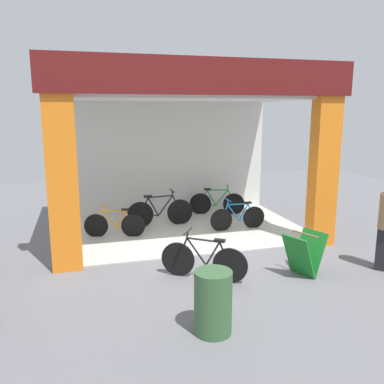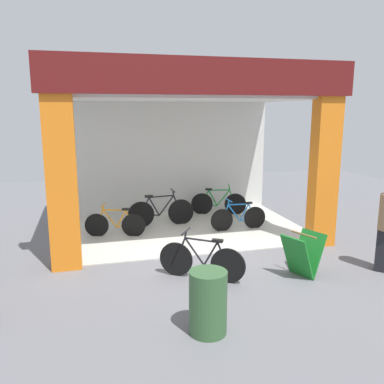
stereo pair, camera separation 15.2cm
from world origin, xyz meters
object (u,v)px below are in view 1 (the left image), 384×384
Objects in this scene: bicycle_inside_2 at (115,224)px; bicycle_parked_0 at (204,260)px; bicycle_inside_0 at (160,212)px; bicycle_inside_3 at (217,203)px; bicycle_inside_1 at (238,218)px; sandwich_board_sign at (304,254)px; trash_bin at (213,302)px.

bicycle_inside_2 is 1.04× the size of bicycle_parked_0.
bicycle_inside_0 is at bearing 27.17° from bicycle_inside_2.
bicycle_inside_1 is at bearing -89.48° from bicycle_inside_3.
bicycle_inside_0 reaches higher than bicycle_inside_2.
bicycle_inside_3 reaches higher than sandwich_board_sign.
bicycle_inside_2 is (-3.02, 0.23, -0.00)m from bicycle_inside_1.
bicycle_inside_0 is 2.11× the size of sandwich_board_sign.
bicycle_parked_0 is at bearing -112.00° from bicycle_inside_3.
bicycle_inside_2 is at bearing -155.94° from bicycle_inside_3.
bicycle_inside_2 is 3.13m from bicycle_parked_0.
trash_bin is (0.91, -4.54, 0.12)m from bicycle_inside_2.
trash_bin reaches higher than bicycle_inside_1.
bicycle_inside_0 is at bearing 91.78° from bicycle_parked_0.
bicycle_inside_2 is at bearing 134.59° from sandwich_board_sign.
bicycle_inside_2 is at bearing -152.83° from bicycle_inside_0.
trash_bin is at bearing -103.22° from bicycle_parked_0.
trash_bin is at bearing -109.55° from bicycle_inside_3.
bicycle_inside_3 is (3.00, 1.34, 0.03)m from bicycle_inside_2.
bicycle_parked_0 is (1.31, -2.84, 0.03)m from bicycle_inside_2.
bicycle_inside_1 is at bearing 56.91° from bicycle_parked_0.
bicycle_inside_3 is (1.80, 0.72, -0.03)m from bicycle_inside_0.
bicycle_inside_1 is 1.65× the size of trash_bin.
bicycle_inside_0 reaches higher than trash_bin.
sandwich_board_sign is at bearing -88.59° from bicycle_inside_3.
bicycle_inside_2 is (-1.21, -0.62, -0.06)m from bicycle_inside_0.
bicycle_inside_1 is 1.78× the size of sandwich_board_sign.
bicycle_inside_1 is at bearing 91.88° from sandwich_board_sign.
trash_bin is at bearing -78.64° from bicycle_inside_2.
bicycle_inside_1 is 1.08× the size of bicycle_parked_0.
sandwich_board_sign is 0.93× the size of trash_bin.
bicycle_inside_3 is at bearing 70.45° from trash_bin.
sandwich_board_sign is (0.11, -4.50, 0.05)m from bicycle_inside_3.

